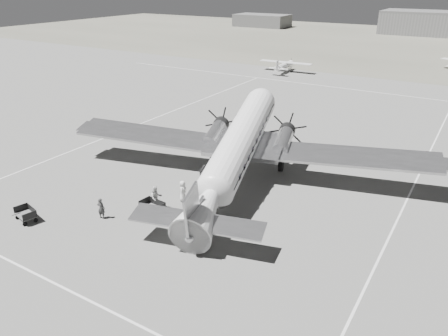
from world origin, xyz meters
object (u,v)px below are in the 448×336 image
(shed_secondary, at_px, (262,21))
(dc3_airliner, at_px, (237,150))
(light_plane_left, at_px, (285,66))
(ramp_agent, at_px, (156,198))
(ground_crew, at_px, (101,208))
(baggage_cart_near, at_px, (152,208))
(baggage_cart_far, at_px, (26,215))
(passenger, at_px, (183,191))

(shed_secondary, relative_size, dc3_airliner, 0.57)
(light_plane_left, relative_size, ramp_agent, 5.30)
(shed_secondary, distance_m, ground_crew, 131.95)
(baggage_cart_near, bearing_deg, shed_secondary, 119.71)
(shed_secondary, bearing_deg, baggage_cart_near, -66.66)
(shed_secondary, distance_m, ramp_agent, 130.04)
(shed_secondary, bearing_deg, ground_crew, -68.13)
(baggage_cart_far, relative_size, ramp_agent, 0.92)
(baggage_cart_near, xyz_separation_m, passenger, (0.62, 2.82, 0.31))
(dc3_airliner, distance_m, ramp_agent, 7.54)
(ground_crew, bearing_deg, baggage_cart_far, 22.08)
(baggage_cart_near, height_order, baggage_cart_far, baggage_cart_near)
(shed_secondary, relative_size, ground_crew, 11.58)
(dc3_airliner, relative_size, light_plane_left, 3.27)
(baggage_cart_far, height_order, ramp_agent, ramp_agent)
(baggage_cart_near, distance_m, baggage_cart_far, 8.71)
(light_plane_left, distance_m, passenger, 51.00)
(light_plane_left, bearing_deg, dc3_airliner, -73.42)
(baggage_cart_near, distance_m, ramp_agent, 0.94)
(baggage_cart_near, xyz_separation_m, ramp_agent, (-0.28, 0.81, 0.40))
(baggage_cart_near, bearing_deg, ramp_agent, 115.73)
(dc3_airliner, xyz_separation_m, passenger, (-2.06, -4.59, -2.18))
(baggage_cart_near, height_order, ground_crew, ground_crew)
(shed_secondary, distance_m, baggage_cart_far, 133.24)
(dc3_airliner, xyz_separation_m, light_plane_left, (-15.64, 44.56, -2.00))
(light_plane_left, distance_m, baggage_cart_near, 53.57)
(baggage_cart_far, xyz_separation_m, passenger, (7.56, 8.08, 0.34))
(baggage_cart_far, bearing_deg, ground_crew, 49.37)
(dc3_airliner, distance_m, baggage_cart_near, 8.27)
(ground_crew, bearing_deg, passenger, -135.99)
(dc3_airliner, height_order, ramp_agent, dc3_airliner)
(dc3_airliner, bearing_deg, passenger, -128.40)
(shed_secondary, bearing_deg, ramp_agent, -66.64)
(light_plane_left, height_order, ground_crew, light_plane_left)
(passenger, bearing_deg, shed_secondary, 8.01)
(light_plane_left, bearing_deg, baggage_cart_far, -86.75)
(shed_secondary, xyz_separation_m, baggage_cart_near, (51.85, -120.18, -1.49))
(shed_secondary, height_order, ground_crew, shed_secondary)
(ramp_agent, bearing_deg, passenger, 6.04)
(shed_secondary, distance_m, light_plane_left, 78.51)
(passenger, bearing_deg, light_plane_left, -0.63)
(shed_secondary, xyz_separation_m, light_plane_left, (38.88, -68.20, -1.00))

